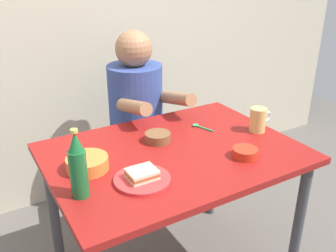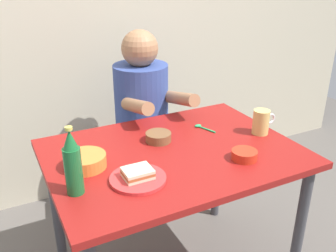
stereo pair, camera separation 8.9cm
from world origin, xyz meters
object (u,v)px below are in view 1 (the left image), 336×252
at_px(sandwich, 142,174).
at_px(condiment_bowl_brown, 158,137).
at_px(stool, 138,161).
at_px(beer_mug, 258,120).
at_px(dining_table, 174,169).
at_px(beer_bottle, 78,167).
at_px(plate_orange, 142,180).
at_px(person_seated, 136,100).

distance_m(sandwich, condiment_bowl_brown, 0.35).
relative_size(stool, beer_mug, 3.57).
xyz_separation_m(stool, beer_mug, (0.35, -0.66, 0.45)).
height_order(dining_table, beer_bottle, beer_bottle).
height_order(plate_orange, beer_bottle, beer_bottle).
bearing_deg(dining_table, sandwich, -146.38).
distance_m(stool, sandwich, 0.96).
bearing_deg(beer_mug, stool, 117.93).
relative_size(dining_table, beer_mug, 8.73).
height_order(beer_mug, condiment_bowl_brown, beer_mug).
bearing_deg(person_seated, plate_orange, -114.38).
distance_m(plate_orange, condiment_bowl_brown, 0.35).
xyz_separation_m(stool, condiment_bowl_brown, (-0.13, -0.51, 0.41)).
bearing_deg(sandwich, dining_table, 33.62).
bearing_deg(beer_mug, condiment_bowl_brown, 163.11).
relative_size(plate_orange, beer_bottle, 0.84).
xyz_separation_m(dining_table, stool, (0.12, 0.63, -0.30)).
relative_size(sandwich, condiment_bowl_brown, 0.92).
xyz_separation_m(beer_bottle, condiment_bowl_brown, (0.45, 0.25, -0.10)).
xyz_separation_m(dining_table, plate_orange, (-0.23, -0.16, 0.10)).
distance_m(person_seated, sandwich, 0.85).
relative_size(plate_orange, condiment_bowl_brown, 1.83).
xyz_separation_m(person_seated, sandwich, (-0.35, -0.77, 0.01)).
relative_size(plate_orange, sandwich, 2.00).
distance_m(dining_table, sandwich, 0.31).
bearing_deg(sandwich, condiment_bowl_brown, 51.32).
height_order(plate_orange, beer_mug, beer_mug).
bearing_deg(sandwich, plate_orange, 0.00).
height_order(stool, plate_orange, plate_orange).
relative_size(sandwich, beer_mug, 0.87).
bearing_deg(dining_table, beer_mug, -3.73).
bearing_deg(beer_bottle, beer_mug, 6.04).
xyz_separation_m(plate_orange, beer_mug, (0.70, 0.13, 0.05)).
bearing_deg(dining_table, person_seated, 79.32).
bearing_deg(dining_table, plate_orange, -146.38).
bearing_deg(plate_orange, dining_table, 33.62).
relative_size(person_seated, condiment_bowl_brown, 6.00).
xyz_separation_m(sandwich, beer_bottle, (-0.23, 0.03, 0.09)).
bearing_deg(beer_bottle, dining_table, 15.47).
relative_size(sandwich, beer_bottle, 0.42).
distance_m(stool, plate_orange, 0.95).
bearing_deg(beer_bottle, person_seated, 52.02).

